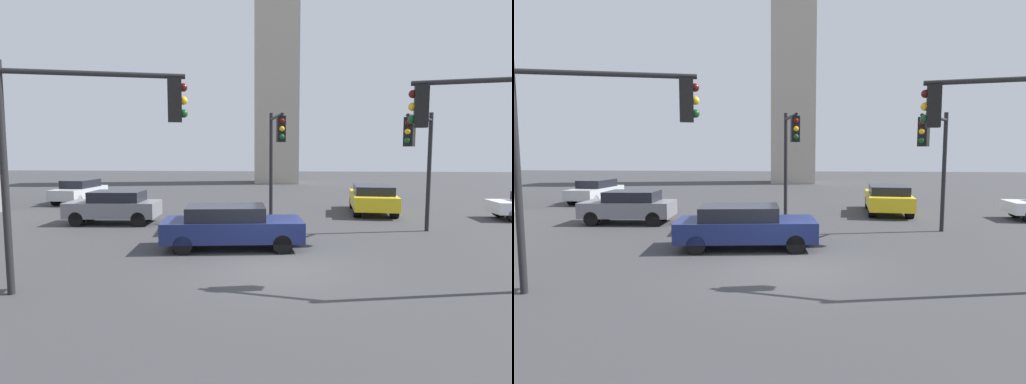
# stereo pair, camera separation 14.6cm
# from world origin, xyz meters

# --- Properties ---
(ground_plane) EXTENTS (104.55, 104.55, 0.00)m
(ground_plane) POSITION_xyz_m (0.00, 0.00, 0.00)
(ground_plane) COLOR #38383A
(traffic_light_0) EXTENTS (1.79, 2.62, 4.73)m
(traffic_light_0) POSITION_xyz_m (5.27, 4.45, 3.33)
(traffic_light_0) COLOR black
(traffic_light_0) RESTS_ON ground_plane
(traffic_light_1) EXTENTS (3.02, 0.84, 5.16)m
(traffic_light_1) POSITION_xyz_m (4.86, -1.26, 3.62)
(traffic_light_1) COLOR black
(traffic_light_1) RESTS_ON ground_plane
(traffic_light_2) EXTENTS (3.98, 1.22, 5.20)m
(traffic_light_2) POSITION_xyz_m (-4.09, -2.08, 3.75)
(traffic_light_2) COLOR black
(traffic_light_2) RESTS_ON ground_plane
(traffic_light_3) EXTENTS (0.72, 2.75, 4.89)m
(traffic_light_3) POSITION_xyz_m (-0.07, 6.05, 3.44)
(traffic_light_3) COLOR black
(traffic_light_3) RESTS_ON ground_plane
(car_0) EXTENTS (4.76, 2.42, 1.43)m
(car_0) POSITION_xyz_m (-1.47, 2.22, 0.75)
(car_0) COLOR navy
(car_0) RESTS_ON ground_plane
(car_1) EXTENTS (1.89, 4.25, 1.41)m
(car_1) POSITION_xyz_m (-12.43, 13.59, 0.74)
(car_1) COLOR #ADB2B7
(car_1) RESTS_ON ground_plane
(car_2) EXTENTS (4.01, 1.93, 1.45)m
(car_2) POSITION_xyz_m (-7.24, 6.49, 0.76)
(car_2) COLOR slate
(car_2) RESTS_ON ground_plane
(car_4) EXTENTS (2.58, 4.87, 1.45)m
(car_4) POSITION_xyz_m (4.88, 10.40, 0.78)
(car_4) COLOR yellow
(car_4) RESTS_ON ground_plane
(skyline_tower) EXTENTS (4.24, 4.24, 22.62)m
(skyline_tower) POSITION_xyz_m (-0.42, 30.45, 11.31)
(skyline_tower) COLOR #A89E8E
(skyline_tower) RESTS_ON ground_plane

